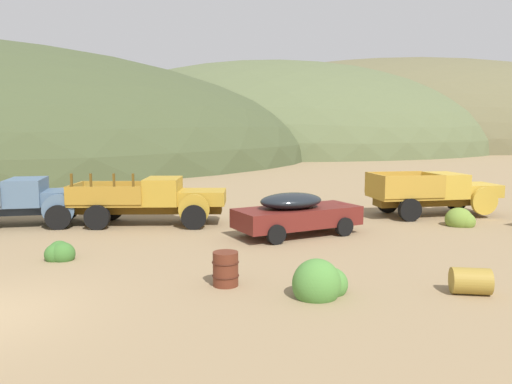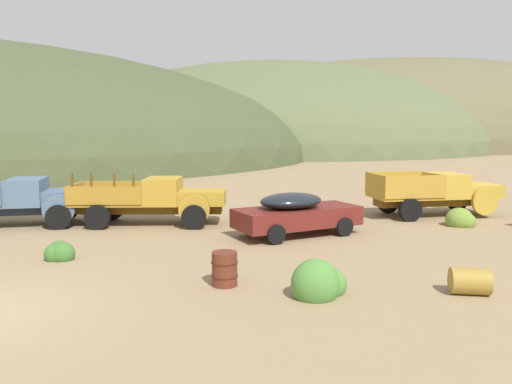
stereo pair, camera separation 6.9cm
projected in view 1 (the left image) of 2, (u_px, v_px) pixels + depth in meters
name	position (u px, v px, depth m)	size (l,w,h in m)	color
hill_distant	(270.00, 149.00, 93.93)	(79.44, 74.84, 31.17)	#56603D
hill_center	(421.00, 147.00, 100.25)	(116.91, 58.65, 34.34)	brown
truck_chalk_blue	(24.00, 201.00, 19.89)	(6.12, 2.57, 2.16)	#262D39
truck_mustard	(161.00, 200.00, 20.16)	(6.31, 3.10, 2.16)	#593D12
car_oxblood	(301.00, 213.00, 18.20)	(5.13, 3.11, 1.57)	maroon
truck_faded_yellow	(441.00, 193.00, 22.24)	(5.69, 2.43, 1.91)	brown
oil_drum_tipped	(471.00, 281.00, 11.75)	(1.03, 0.87, 0.63)	olive
oil_drum_spare	(226.00, 269.00, 12.36)	(0.67, 0.67, 0.85)	#5B2819
bush_front_left	(461.00, 220.00, 19.90)	(1.13, 1.03, 0.94)	olive
bush_between_trucks	(60.00, 254.00, 14.81)	(0.89, 0.78, 0.71)	#3D702D
bush_front_right	(320.00, 284.00, 11.60)	(1.41, 1.15, 1.17)	#4C8438
bush_back_edge	(95.00, 210.00, 22.99)	(0.63, 0.59, 0.64)	#5B8E42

